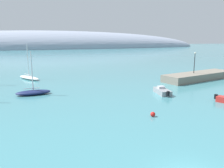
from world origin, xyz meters
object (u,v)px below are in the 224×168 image
Objects in this scene: sailboat_navy_end_of_line at (33,92)px; harbor_lamp_post at (195,60)px; motorboat_grey_foreground at (162,91)px; mooring_buoy_red at (153,114)px; sailboat_white_near_shore at (29,77)px.

sailboat_navy_end_of_line is 35.49m from harbor_lamp_post.
harbor_lamp_post reaches higher than motorboat_grey_foreground.
mooring_buoy_red is at bearing -54.36° from sailboat_navy_end_of_line.
harbor_lamp_post is at bearing 37.95° from sailboat_white_near_shore.
sailboat_white_near_shore reaches higher than motorboat_grey_foreground.
sailboat_white_near_shore is at bearing 159.40° from harbor_lamp_post.
sailboat_white_near_shore is 1.68× the size of motorboat_grey_foreground.
sailboat_navy_end_of_line is 12.22× the size of mooring_buoy_red.
sailboat_white_near_shore reaches higher than harbor_lamp_post.
motorboat_grey_foreground is 1.03× the size of harbor_lamp_post.
sailboat_navy_end_of_line reaches higher than mooring_buoy_red.
sailboat_navy_end_of_line reaches higher than harbor_lamp_post.
mooring_buoy_red is at bearing -7.59° from sailboat_white_near_shore.
sailboat_white_near_shore reaches higher than mooring_buoy_red.
motorboat_grey_foreground is (21.23, -6.78, -0.00)m from sailboat_navy_end_of_line.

